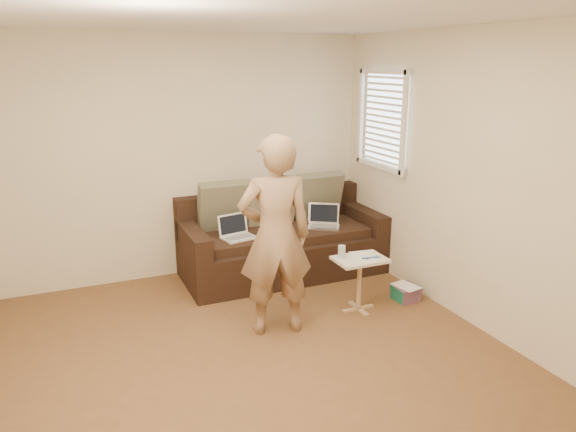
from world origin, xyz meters
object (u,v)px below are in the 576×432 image
object	(u,v)px
sofa	(283,237)
drinking_glass	(342,252)
person	(275,236)
striped_box	(406,293)
laptop_white	(239,239)
laptop_silver	(324,227)
side_table	(359,284)

from	to	relation	value
sofa	drinking_glass	size ratio (longest dim) A/B	18.33
person	striped_box	xyz separation A→B (m)	(1.43, 0.07, -0.80)
drinking_glass	striped_box	bearing A→B (deg)	-5.47
sofa	laptop_white	world-z (taller)	sofa
laptop_white	striped_box	bearing A→B (deg)	-47.59
laptop_silver	striped_box	bearing A→B (deg)	-35.91
laptop_silver	side_table	distance (m)	1.07
laptop_white	laptop_silver	bearing A→B (deg)	-11.42
sofa	striped_box	xyz separation A→B (m)	(0.85, -1.14, -0.35)
side_table	striped_box	world-z (taller)	side_table
laptop_silver	laptop_white	xyz separation A→B (m)	(-0.99, -0.00, 0.00)
sofa	person	xyz separation A→B (m)	(-0.58, -1.21, 0.45)
side_table	laptop_silver	bearing A→B (deg)	82.28
laptop_white	drinking_glass	bearing A→B (deg)	-65.51
person	side_table	xyz separation A→B (m)	(0.88, 0.06, -0.61)
laptop_silver	person	bearing A→B (deg)	-100.90
sofa	striped_box	size ratio (longest dim) A/B	9.20
sofa	laptop_silver	world-z (taller)	sofa
person	striped_box	bearing A→B (deg)	-167.48
laptop_white	drinking_glass	xyz separation A→B (m)	(0.69, -0.95, 0.07)
person	drinking_glass	distance (m)	0.79
drinking_glass	sofa	bearing A→B (deg)	97.55
laptop_silver	person	xyz separation A→B (m)	(-1.02, -1.09, 0.36)
striped_box	side_table	bearing A→B (deg)	-179.39
laptop_white	side_table	distance (m)	1.36
laptop_white	person	distance (m)	1.15
laptop_white	sofa	bearing A→B (deg)	1.32
side_table	drinking_glass	bearing A→B (deg)	155.25
person	side_table	bearing A→B (deg)	-166.19
sofa	laptop_silver	xyz separation A→B (m)	(0.44, -0.12, 0.10)
laptop_white	person	world-z (taller)	person
sofa	person	distance (m)	1.42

